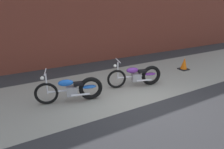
% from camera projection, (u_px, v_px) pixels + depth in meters
% --- Properties ---
extents(ground_plane, '(80.00, 80.00, 0.00)m').
position_uv_depth(ground_plane, '(145.00, 105.00, 5.53)').
color(ground_plane, '#2D2D30').
extents(sidewalk_slab, '(36.00, 3.50, 0.01)m').
position_uv_depth(sidewalk_slab, '(115.00, 85.00, 6.96)').
color(sidewalk_slab, gray).
rests_on(sidewalk_slab, ground).
extents(brick_building_wall, '(36.00, 0.50, 4.86)m').
position_uv_depth(brick_building_wall, '(79.00, 13.00, 8.97)').
color(brick_building_wall, brown).
rests_on(brick_building_wall, ground).
extents(motorcycle_blue, '(1.96, 0.77, 1.03)m').
position_uv_depth(motorcycle_blue, '(74.00, 89.00, 5.67)').
color(motorcycle_blue, black).
rests_on(motorcycle_blue, ground).
extents(motorcycle_purple, '(1.96, 0.79, 1.03)m').
position_uv_depth(motorcycle_purple, '(138.00, 76.00, 6.76)').
color(motorcycle_purple, black).
rests_on(motorcycle_purple, ground).
extents(traffic_cone, '(0.40, 0.40, 0.55)m').
position_uv_depth(traffic_cone, '(184.00, 64.00, 8.61)').
color(traffic_cone, orange).
rests_on(traffic_cone, ground).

